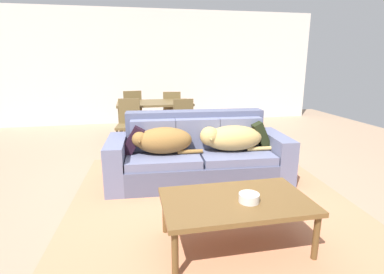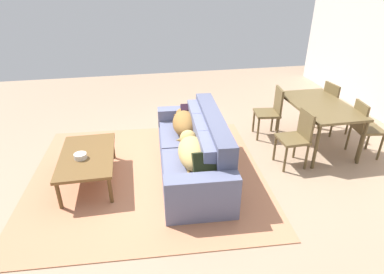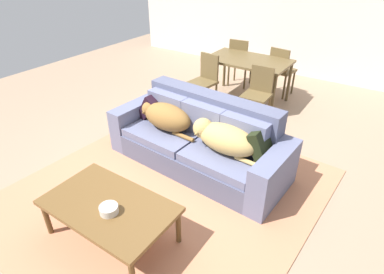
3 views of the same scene
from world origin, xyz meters
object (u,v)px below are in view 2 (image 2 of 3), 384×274
at_px(throw_pillow_by_right_arm, 209,167).
at_px(dining_chair_near_left, 271,110).
at_px(couch, 196,151).
at_px(dog_on_left_cushion, 185,123).
at_px(throw_pillow_by_left_arm, 192,113).
at_px(bowl_on_coffee_table, 80,156).
at_px(dining_table, 320,108).
at_px(dining_chair_near_right, 297,136).
at_px(dog_on_right_cushion, 192,151).
at_px(coffee_table, 87,157).
at_px(dining_chair_far_right, 364,126).
at_px(dining_chair_far_left, 333,106).

bearing_deg(throw_pillow_by_right_arm, dining_chair_near_left, 138.07).
relative_size(couch, dog_on_left_cushion, 2.73).
height_order(throw_pillow_by_left_arm, bowl_on_coffee_table, throw_pillow_by_left_arm).
height_order(dining_table, dining_chair_near_right, dining_chair_near_right).
bearing_deg(dining_chair_near_left, dining_chair_near_right, 7.14).
distance_m(dog_on_right_cushion, dining_table, 2.36).
xyz_separation_m(coffee_table, bowl_on_coffee_table, (0.08, -0.07, 0.08)).
bearing_deg(throw_pillow_by_left_arm, dining_chair_far_right, 71.84).
bearing_deg(dining_table, throw_pillow_by_right_arm, -60.48).
bearing_deg(bowl_on_coffee_table, dining_table, 96.97).
bearing_deg(dog_on_left_cushion, bowl_on_coffee_table, -66.78).
relative_size(couch, dining_chair_far_right, 2.59).
distance_m(dog_on_left_cushion, dining_chair_far_right, 2.77).
bearing_deg(dog_on_right_cushion, throw_pillow_by_right_arm, 19.38).
distance_m(dog_on_right_cushion, throw_pillow_by_left_arm, 1.22).
distance_m(dog_on_left_cushion, bowl_on_coffee_table, 1.58).
bearing_deg(bowl_on_coffee_table, throw_pillow_by_left_arm, 117.82).
height_order(dog_on_left_cushion, coffee_table, dog_on_left_cushion).
height_order(dog_on_right_cushion, dining_chair_far_left, dining_chair_far_left).
bearing_deg(dining_chair_near_right, dog_on_left_cushion, -111.64).
height_order(couch, coffee_table, couch).
bearing_deg(coffee_table, dining_chair_near_left, 105.81).
xyz_separation_m(dining_chair_near_left, dining_chair_far_left, (0.07, 1.14, 0.02)).
bearing_deg(bowl_on_coffee_table, dining_chair_far_left, 101.61).
xyz_separation_m(throw_pillow_by_left_arm, dining_table, (0.43, 2.01, 0.11)).
bearing_deg(dog_on_left_cushion, dining_table, 91.31).
distance_m(dog_on_right_cushion, dining_chair_near_left, 2.06).
distance_m(throw_pillow_by_left_arm, throw_pillow_by_right_arm, 1.63).
height_order(couch, dining_chair_near_right, couch).
relative_size(dining_table, dining_chair_near_right, 1.63).
distance_m(dog_on_right_cushion, dining_chair_near_right, 1.66).
distance_m(dining_chair_near_left, dining_chair_far_left, 1.14).
bearing_deg(throw_pillow_by_left_arm, couch, -6.49).
relative_size(couch, throw_pillow_by_right_arm, 6.25).
bearing_deg(dining_chair_far_left, dining_table, 121.90).
height_order(dog_on_right_cushion, throw_pillow_by_right_arm, throw_pillow_by_right_arm).
bearing_deg(dining_chair_far_left, throw_pillow_by_left_arm, 83.79).
distance_m(throw_pillow_by_left_arm, dining_table, 2.06).
xyz_separation_m(dog_on_left_cushion, dog_on_right_cushion, (0.85, -0.05, -0.00)).
height_order(couch, dining_table, couch).
relative_size(coffee_table, dining_chair_far_left, 1.29).
relative_size(coffee_table, dining_chair_far_right, 1.34).
height_order(dog_on_right_cushion, coffee_table, dog_on_right_cushion).
distance_m(throw_pillow_by_right_arm, dining_chair_far_left, 3.10).
height_order(bowl_on_coffee_table, dining_chair_far_right, dining_chair_far_right).
bearing_deg(dining_chair_far_left, dog_on_left_cushion, 90.99).
bearing_deg(dog_on_right_cushion, dining_chair_near_left, 131.08).
relative_size(couch, dining_chair_near_left, 2.61).
xyz_separation_m(dog_on_right_cushion, dining_chair_near_right, (-0.29, 1.63, -0.09)).
bearing_deg(dining_chair_near_right, throw_pillow_by_left_arm, -124.80).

